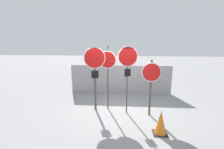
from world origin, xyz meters
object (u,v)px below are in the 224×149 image
(stop_sign_0, at_px, (95,67))
(stop_sign_2, at_px, (128,63))
(traffic_cone_0, at_px, (161,122))
(stop_sign_1, at_px, (108,65))
(stop_sign_3, at_px, (151,78))

(stop_sign_0, distance_m, stop_sign_2, 1.31)
(stop_sign_0, distance_m, traffic_cone_0, 3.14)
(stop_sign_1, relative_size, traffic_cone_0, 3.39)
(stop_sign_0, height_order, stop_sign_1, stop_sign_1)
(stop_sign_2, xyz_separation_m, stop_sign_3, (0.85, -0.12, -0.54))
(stop_sign_0, xyz_separation_m, stop_sign_3, (2.12, -0.37, -0.33))
(stop_sign_3, bearing_deg, stop_sign_0, 171.08)
(stop_sign_0, relative_size, stop_sign_2, 0.98)
(stop_sign_1, height_order, stop_sign_3, stop_sign_1)
(stop_sign_3, bearing_deg, traffic_cone_0, -81.96)
(stop_sign_2, height_order, traffic_cone_0, stop_sign_2)
(stop_sign_0, relative_size, stop_sign_1, 0.99)
(stop_sign_2, xyz_separation_m, traffic_cone_0, (1.01, -1.39, -1.62))
(stop_sign_1, height_order, traffic_cone_0, stop_sign_1)
(stop_sign_0, distance_m, stop_sign_3, 2.18)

